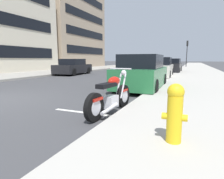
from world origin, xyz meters
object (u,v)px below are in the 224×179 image
(car_opposite_curb, at_px, (73,67))
(traffic_signal_near_corner, at_px, (187,48))
(parked_car_mid_block, at_px, (142,73))
(parked_motorcycle, at_px, (111,97))
(crossing_truck, at_px, (141,62))
(fire_hydrant, at_px, (175,112))
(parked_car_at_intersection, at_px, (159,68))
(parked_car_second_in_row, at_px, (171,66))

(car_opposite_curb, relative_size, traffic_signal_near_corner, 1.02)
(traffic_signal_near_corner, bearing_deg, car_opposite_curb, 155.70)
(parked_car_mid_block, bearing_deg, parked_motorcycle, -177.45)
(parked_motorcycle, bearing_deg, crossing_truck, 18.90)
(fire_hydrant, bearing_deg, parked_car_at_intersection, 10.18)
(crossing_truck, relative_size, traffic_signal_near_corner, 1.20)
(crossing_truck, height_order, fire_hydrant, crossing_truck)
(parked_car_second_in_row, bearing_deg, crossing_truck, 26.13)
(crossing_truck, bearing_deg, traffic_signal_near_corner, 179.26)
(parked_car_second_in_row, height_order, crossing_truck, crossing_truck)
(parked_motorcycle, relative_size, parked_car_mid_block, 0.52)
(parked_car_at_intersection, relative_size, traffic_signal_near_corner, 1.11)
(traffic_signal_near_corner, bearing_deg, crossing_truck, 91.12)
(car_opposite_curb, bearing_deg, parked_car_at_intersection, 86.94)
(parked_car_mid_block, xyz_separation_m, parked_car_second_in_row, (11.75, -0.09, -0.04))
(parked_motorcycle, relative_size, parked_car_second_in_row, 0.50)
(parked_motorcycle, relative_size, crossing_truck, 0.42)
(traffic_signal_near_corner, bearing_deg, fire_hydrant, -178.59)
(parked_car_mid_block, relative_size, traffic_signal_near_corner, 0.96)
(parked_car_second_in_row, bearing_deg, parked_car_mid_block, 179.83)
(car_opposite_curb, height_order, traffic_signal_near_corner, traffic_signal_near_corner)
(parked_car_at_intersection, height_order, car_opposite_curb, parked_car_at_intersection)
(parked_car_second_in_row, xyz_separation_m, fire_hydrant, (-17.34, -1.79, -0.09))
(parked_motorcycle, height_order, car_opposite_curb, car_opposite_curb)
(parked_car_at_intersection, bearing_deg, parked_motorcycle, -179.64)
(fire_hydrant, bearing_deg, parked_motorcycle, 47.85)
(parked_car_second_in_row, relative_size, crossing_truck, 0.83)
(parked_car_mid_block, xyz_separation_m, parked_car_at_intersection, (6.16, 0.23, -0.02))
(parked_car_mid_block, xyz_separation_m, traffic_signal_near_corner, (25.68, -1.11, 2.43))
(fire_hydrant, distance_m, traffic_signal_near_corner, 31.38)
(parked_car_at_intersection, bearing_deg, crossing_truck, 15.90)
(parked_car_at_intersection, xyz_separation_m, parked_car_second_in_row, (5.59, -0.32, -0.02))
(parked_car_mid_block, bearing_deg, fire_hydrant, -162.30)
(parked_car_at_intersection, height_order, traffic_signal_near_corner, traffic_signal_near_corner)
(parked_motorcycle, xyz_separation_m, parked_car_second_in_row, (15.86, 0.16, 0.26))
(parked_car_at_intersection, xyz_separation_m, traffic_signal_near_corner, (19.52, -1.34, 2.46))
(fire_hydrant, bearing_deg, crossing_truck, 15.24)
(parked_motorcycle, distance_m, crossing_truck, 30.43)
(car_opposite_curb, bearing_deg, crossing_truck, 172.48)
(parked_motorcycle, bearing_deg, fire_hydrant, -126.27)
(parked_car_mid_block, bearing_deg, traffic_signal_near_corner, -3.37)
(parked_car_mid_block, distance_m, crossing_truck, 26.37)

